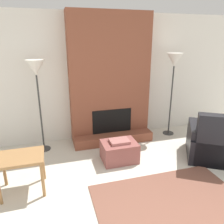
{
  "coord_description": "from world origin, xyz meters",
  "views": [
    {
      "loc": [
        -1.2,
        -1.09,
        2.07
      ],
      "look_at": [
        0.0,
        3.04,
        0.64
      ],
      "focal_mm": 35.0,
      "sensor_mm": 36.0,
      "label": 1
    }
  ],
  "objects_px": {
    "ottoman": "(119,151)",
    "floor_lamp_right": "(174,64)",
    "side_table": "(21,162)",
    "floor_lamp_left": "(36,73)",
    "armchair": "(212,144)"
  },
  "relations": [
    {
      "from": "ottoman",
      "to": "floor_lamp_right",
      "type": "distance_m",
      "value": 2.18
    },
    {
      "from": "armchair",
      "to": "floor_lamp_left",
      "type": "bearing_deg",
      "value": 9.01
    },
    {
      "from": "armchair",
      "to": "floor_lamp_left",
      "type": "height_order",
      "value": "floor_lamp_left"
    },
    {
      "from": "floor_lamp_left",
      "to": "side_table",
      "type": "bearing_deg",
      "value": -102.31
    },
    {
      "from": "ottoman",
      "to": "floor_lamp_right",
      "type": "height_order",
      "value": "floor_lamp_right"
    },
    {
      "from": "armchair",
      "to": "side_table",
      "type": "bearing_deg",
      "value": 31.6
    },
    {
      "from": "ottoman",
      "to": "side_table",
      "type": "relative_size",
      "value": 0.97
    },
    {
      "from": "armchair",
      "to": "floor_lamp_right",
      "type": "distance_m",
      "value": 1.78
    },
    {
      "from": "ottoman",
      "to": "side_table",
      "type": "xyz_separation_m",
      "value": [
        -1.57,
        -0.41,
        0.28
      ]
    },
    {
      "from": "ottoman",
      "to": "side_table",
      "type": "distance_m",
      "value": 1.65
    },
    {
      "from": "ottoman",
      "to": "armchair",
      "type": "xyz_separation_m",
      "value": [
        1.63,
        -0.4,
        0.11
      ]
    },
    {
      "from": "side_table",
      "to": "ottoman",
      "type": "bearing_deg",
      "value": 14.57
    },
    {
      "from": "armchair",
      "to": "side_table",
      "type": "xyz_separation_m",
      "value": [
        -3.2,
        -0.01,
        0.18
      ]
    },
    {
      "from": "floor_lamp_right",
      "to": "armchair",
      "type": "bearing_deg",
      "value": -82.05
    },
    {
      "from": "side_table",
      "to": "floor_lamp_right",
      "type": "height_order",
      "value": "floor_lamp_right"
    }
  ]
}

